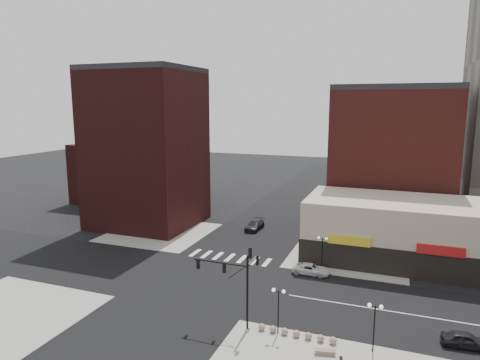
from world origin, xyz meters
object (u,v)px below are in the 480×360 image
(street_lamp_ne, at_px, (322,245))
(street_lamp_se_b, at_px, (375,316))
(street_lamp_se_a, at_px, (278,300))
(dark_sedan_north, at_px, (255,225))
(stone_bench, at_px, (325,352))
(dark_sedan_east, at_px, (466,340))
(traffic_signal, at_px, (239,275))
(white_suv, at_px, (311,269))

(street_lamp_ne, bearing_deg, street_lamp_se_b, -66.37)
(street_lamp_se_b, height_order, street_lamp_ne, same)
(street_lamp_se_a, height_order, dark_sedan_north, street_lamp_se_a)
(stone_bench, bearing_deg, street_lamp_se_a, 145.19)
(dark_sedan_east, bearing_deg, street_lamp_ne, 44.37)
(dark_sedan_north, xyz_separation_m, stone_bench, (16.55, -31.13, -0.41))
(street_lamp_se_a, xyz_separation_m, street_lamp_se_b, (8.00, 0.00, 0.00))
(traffic_signal, xyz_separation_m, white_suv, (3.76, 14.33, -4.35))
(traffic_signal, relative_size, stone_bench, 4.44)
(street_lamp_se_a, distance_m, dark_sedan_north, 31.87)
(street_lamp_se_a, distance_m, dark_sedan_east, 15.86)
(white_suv, bearing_deg, dark_sedan_east, -126.00)
(street_lamp_ne, relative_size, dark_sedan_north, 0.82)
(dark_sedan_east, bearing_deg, stone_bench, 111.95)
(white_suv, xyz_separation_m, stone_bench, (4.44, -16.27, -0.29))
(street_lamp_se_b, bearing_deg, traffic_signal, 179.18)
(street_lamp_se_b, relative_size, stone_bench, 2.37)
(street_lamp_ne, xyz_separation_m, white_suv, (-1.01, -1.50, -2.68))
(white_suv, distance_m, stone_bench, 16.86)
(stone_bench, bearing_deg, street_lamp_se_b, 13.24)
(street_lamp_se_b, height_order, dark_sedan_east, street_lamp_se_b)
(traffic_signal, bearing_deg, dark_sedan_north, 105.96)
(street_lamp_se_b, distance_m, dark_sedan_north, 35.68)
(dark_sedan_north, bearing_deg, dark_sedan_east, -41.58)
(street_lamp_se_a, bearing_deg, street_lamp_ne, 86.42)
(street_lamp_se_a, bearing_deg, white_suv, 90.03)
(street_lamp_se_b, height_order, white_suv, street_lamp_se_b)
(white_suv, bearing_deg, dark_sedan_north, 38.73)
(street_lamp_ne, relative_size, stone_bench, 2.37)
(street_lamp_ne, bearing_deg, white_suv, -123.90)
(traffic_signal, distance_m, street_lamp_ne, 16.62)
(traffic_signal, bearing_deg, street_lamp_se_a, -2.57)
(stone_bench, bearing_deg, white_suv, 92.18)
(street_lamp_se_b, distance_m, street_lamp_ne, 17.46)
(street_lamp_ne, height_order, white_suv, street_lamp_ne)
(street_lamp_ne, relative_size, dark_sedan_east, 1.07)
(traffic_signal, relative_size, white_suv, 1.75)
(traffic_signal, distance_m, dark_sedan_east, 19.76)
(traffic_signal, distance_m, white_suv, 15.44)
(street_lamp_se_a, xyz_separation_m, white_suv, (-0.01, 14.50, -2.68))
(street_lamp_se_a, height_order, stone_bench, street_lamp_se_a)
(dark_sedan_east, relative_size, stone_bench, 2.21)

